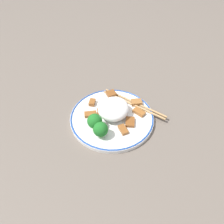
# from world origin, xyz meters

# --- Properties ---
(ground_plane) EXTENTS (3.00, 3.00, 0.00)m
(ground_plane) POSITION_xyz_m (0.00, 0.00, 0.00)
(ground_plane) COLOR #665B51
(plate) EXTENTS (0.27, 0.27, 0.01)m
(plate) POSITION_xyz_m (0.00, 0.00, 0.01)
(plate) COLOR white
(plate) RESTS_ON ground_plane
(rice_mound) EXTENTS (0.10, 0.10, 0.05)m
(rice_mound) POSITION_xyz_m (-0.01, 0.00, 0.04)
(rice_mound) COLOR white
(rice_mound) RESTS_ON plate
(broccoli_back_left) EXTENTS (0.04, 0.04, 0.05)m
(broccoli_back_left) POSITION_xyz_m (0.06, -0.02, 0.04)
(broccoli_back_left) COLOR #7FB756
(broccoli_back_left) RESTS_ON plate
(broccoli_back_center) EXTENTS (0.04, 0.04, 0.05)m
(broccoli_back_center) POSITION_xyz_m (0.08, 0.01, 0.04)
(broccoli_back_center) COLOR #7FB756
(broccoli_back_center) RESTS_ON plate
(meat_near_front) EXTENTS (0.04, 0.04, 0.01)m
(meat_near_front) POSITION_xyz_m (0.03, -0.06, 0.02)
(meat_near_front) COLOR brown
(meat_near_front) RESTS_ON plate
(meat_near_left) EXTENTS (0.04, 0.04, 0.01)m
(meat_near_left) POSITION_xyz_m (-0.09, -0.05, 0.02)
(meat_near_left) COLOR brown
(meat_near_left) RESTS_ON plate
(meat_near_right) EXTENTS (0.04, 0.04, 0.01)m
(meat_near_right) POSITION_xyz_m (0.04, 0.06, 0.02)
(meat_near_right) COLOR brown
(meat_near_right) RESTS_ON plate
(meat_near_back) EXTENTS (0.04, 0.05, 0.01)m
(meat_near_back) POSITION_xyz_m (-0.00, -0.03, 0.02)
(meat_near_back) COLOR brown
(meat_near_back) RESTS_ON plate
(meat_on_rice_edge) EXTENTS (0.05, 0.04, 0.01)m
(meat_on_rice_edge) POSITION_xyz_m (-0.00, 0.06, 0.02)
(meat_on_rice_edge) COLOR brown
(meat_on_rice_edge) RESTS_ON plate
(meat_mid_left) EXTENTS (0.03, 0.04, 0.01)m
(meat_mid_left) POSITION_xyz_m (-0.05, 0.07, 0.02)
(meat_mid_left) COLOR #995B28
(meat_mid_left) RESTS_ON plate
(meat_mid_right) EXTENTS (0.04, 0.04, 0.01)m
(meat_mid_right) POSITION_xyz_m (-0.09, 0.05, 0.02)
(meat_mid_right) COLOR #9E6633
(meat_mid_right) RESTS_ON plate
(meat_far_scatter) EXTENTS (0.03, 0.03, 0.01)m
(meat_far_scatter) POSITION_xyz_m (-0.02, -0.09, 0.02)
(meat_far_scatter) COLOR brown
(meat_far_scatter) RESTS_ON plate
(chopsticks) EXTENTS (0.05, 0.24, 0.01)m
(chopsticks) POSITION_xyz_m (-0.08, 0.04, 0.02)
(chopsticks) COLOR #AD8451
(chopsticks) RESTS_ON plate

